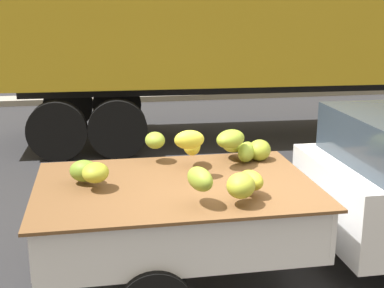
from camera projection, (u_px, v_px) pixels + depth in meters
ground at (268, 288)px, 5.39m from camera, size 220.00×220.00×0.00m
curb_strip at (154, 97)px, 15.49m from camera, size 80.00×0.80×0.16m
pickup_truck at (355, 191)px, 5.59m from camera, size 4.81×1.90×1.70m
semi_trailer at (289, 14)px, 10.81m from camera, size 12.08×3.01×3.95m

